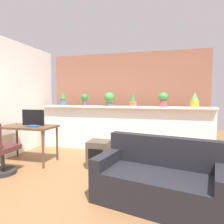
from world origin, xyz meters
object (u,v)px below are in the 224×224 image
(potted_plant_2, at_px, (109,98))
(side_cube_shelf, at_px, (99,154))
(potted_plant_1, at_px, (85,99))
(tv_monitor, at_px, (33,117))
(potted_plant_3, at_px, (133,100))
(couch, at_px, (159,180))
(potted_plant_0, at_px, (63,99))
(potted_plant_4, at_px, (163,99))
(potted_plant_5, at_px, (195,100))
(book_on_desk, at_px, (33,126))
(desk, at_px, (28,130))

(potted_plant_2, relative_size, side_cube_shelf, 0.66)
(potted_plant_1, bearing_deg, side_cube_shelf, -56.56)
(tv_monitor, bearing_deg, potted_plant_3, 31.41)
(potted_plant_2, bearing_deg, side_cube_shelf, -84.26)
(side_cube_shelf, relative_size, couch, 0.30)
(potted_plant_1, relative_size, potted_plant_3, 0.94)
(potted_plant_0, bearing_deg, potted_plant_3, -1.14)
(potted_plant_3, bearing_deg, tv_monitor, -148.59)
(potted_plant_3, height_order, side_cube_shelf, potted_plant_3)
(potted_plant_0, relative_size, potted_plant_4, 1.21)
(potted_plant_0, bearing_deg, potted_plant_5, -0.61)
(tv_monitor, height_order, couch, tv_monitor)
(potted_plant_3, xyz_separation_m, tv_monitor, (-1.88, -1.15, -0.35))
(book_on_desk, bearing_deg, side_cube_shelf, 10.90)
(potted_plant_1, distance_m, book_on_desk, 1.58)
(potted_plant_5, relative_size, tv_monitor, 0.67)
(desk, xyz_separation_m, couch, (2.62, -0.91, -0.38))
(potted_plant_4, distance_m, side_cube_shelf, 1.94)
(desk, distance_m, side_cube_shelf, 1.54)
(potted_plant_0, bearing_deg, potted_plant_2, 0.34)
(potted_plant_0, height_order, potted_plant_2, potted_plant_0)
(couch, bearing_deg, book_on_desk, 162.09)
(potted_plant_1, bearing_deg, couch, -48.80)
(potted_plant_2, height_order, potted_plant_4, potted_plant_2)
(potted_plant_5, distance_m, couch, 2.45)
(desk, bearing_deg, potted_plant_0, 85.67)
(potted_plant_5, bearing_deg, side_cube_shelf, -148.49)
(book_on_desk, height_order, couch, couch)
(side_cube_shelf, bearing_deg, desk, -175.69)
(tv_monitor, distance_m, side_cube_shelf, 1.56)
(side_cube_shelf, bearing_deg, couch, -41.68)
(potted_plant_4, bearing_deg, side_cube_shelf, -135.38)
(potted_plant_1, relative_size, couch, 0.18)
(tv_monitor, bearing_deg, potted_plant_5, 19.56)
(side_cube_shelf, xyz_separation_m, couch, (1.14, -1.02, 0.03))
(side_cube_shelf, bearing_deg, potted_plant_3, 67.32)
(potted_plant_2, relative_size, book_on_desk, 1.75)
(potted_plant_3, height_order, desk, potted_plant_3)
(potted_plant_3, relative_size, book_on_desk, 1.68)
(potted_plant_0, height_order, couch, potted_plant_0)
(potted_plant_5, height_order, book_on_desk, potted_plant_5)
(side_cube_shelf, xyz_separation_m, book_on_desk, (-1.26, -0.24, 0.52))
(potted_plant_3, bearing_deg, desk, -147.68)
(potted_plant_0, bearing_deg, tv_monitor, -91.67)
(desk, relative_size, book_on_desk, 5.80)
(potted_plant_4, distance_m, potted_plant_5, 0.66)
(desk, bearing_deg, couch, -19.11)
(potted_plant_0, bearing_deg, potted_plant_1, 1.93)
(potted_plant_0, bearing_deg, book_on_desk, -85.05)
(potted_plant_4, relative_size, tv_monitor, 0.66)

